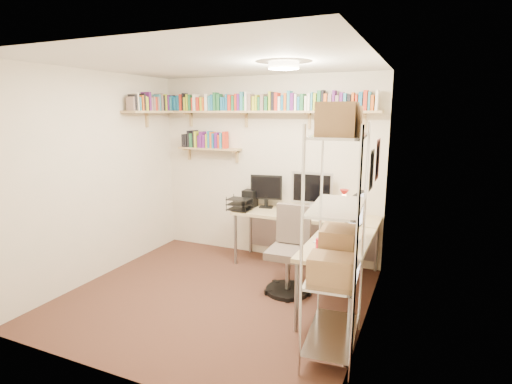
# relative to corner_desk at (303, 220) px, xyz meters

# --- Properties ---
(ground) EXTENTS (3.20, 3.20, 0.00)m
(ground) POSITION_rel_corner_desk_xyz_m (-0.70, -0.97, -0.72)
(ground) COLOR #41231B
(ground) RESTS_ON ground
(room_shell) EXTENTS (3.24, 3.04, 2.52)m
(room_shell) POSITION_rel_corner_desk_xyz_m (-0.69, -0.97, 0.83)
(room_shell) COLOR beige
(room_shell) RESTS_ON ground
(wall_shelves) EXTENTS (3.12, 1.09, 0.80)m
(wall_shelves) POSITION_rel_corner_desk_xyz_m (-1.11, 0.33, 1.31)
(wall_shelves) COLOR tan
(wall_shelves) RESTS_ON ground
(corner_desk) EXTENTS (1.94, 1.89, 1.26)m
(corner_desk) POSITION_rel_corner_desk_xyz_m (0.00, 0.00, 0.00)
(corner_desk) COLOR #CEB786
(corner_desk) RESTS_ON ground
(office_chair) EXTENTS (0.52, 0.53, 0.99)m
(office_chair) POSITION_rel_corner_desk_xyz_m (0.00, -0.49, -0.30)
(office_chair) COLOR black
(office_chair) RESTS_ON ground
(wire_rack) EXTENTS (0.48, 0.87, 2.09)m
(wire_rack) POSITION_rel_corner_desk_xyz_m (0.72, -1.45, 0.56)
(wire_rack) COLOR silver
(wire_rack) RESTS_ON ground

